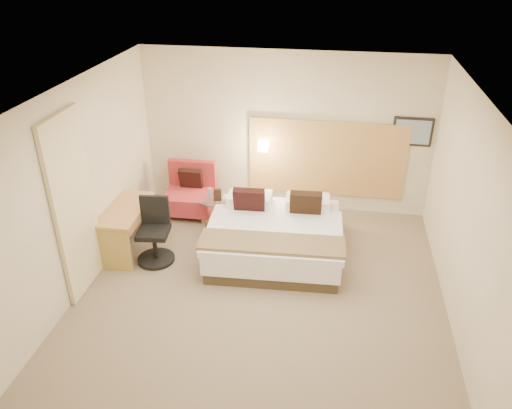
% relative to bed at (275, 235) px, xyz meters
% --- Properties ---
extents(floor, '(4.80, 5.00, 0.02)m').
position_rel_bed_xyz_m(floor, '(-0.05, -0.97, -0.32)').
color(floor, '#806D56').
rests_on(floor, ground).
extents(ceiling, '(4.80, 5.00, 0.02)m').
position_rel_bed_xyz_m(ceiling, '(-0.05, -0.97, 2.40)').
color(ceiling, white).
rests_on(ceiling, floor).
extents(wall_back, '(4.80, 0.02, 2.70)m').
position_rel_bed_xyz_m(wall_back, '(-0.05, 1.54, 1.04)').
color(wall_back, beige).
rests_on(wall_back, floor).
extents(wall_front, '(4.80, 0.02, 2.70)m').
position_rel_bed_xyz_m(wall_front, '(-0.05, -3.48, 1.04)').
color(wall_front, beige).
rests_on(wall_front, floor).
extents(wall_left, '(0.02, 5.00, 2.70)m').
position_rel_bed_xyz_m(wall_left, '(-2.46, -0.97, 1.04)').
color(wall_left, beige).
rests_on(wall_left, floor).
extents(wall_right, '(0.02, 5.00, 2.70)m').
position_rel_bed_xyz_m(wall_right, '(2.36, -0.97, 1.04)').
color(wall_right, beige).
rests_on(wall_right, floor).
extents(headboard_panel, '(2.60, 0.04, 1.30)m').
position_rel_bed_xyz_m(headboard_panel, '(0.65, 1.50, 0.64)').
color(headboard_panel, '#BD8949').
rests_on(headboard_panel, wall_back).
extents(art_frame, '(0.62, 0.03, 0.47)m').
position_rel_bed_xyz_m(art_frame, '(1.97, 1.51, 1.19)').
color(art_frame, black).
rests_on(art_frame, wall_back).
extents(art_canvas, '(0.54, 0.01, 0.39)m').
position_rel_bed_xyz_m(art_canvas, '(1.97, 1.49, 1.19)').
color(art_canvas, '#768EA3').
rests_on(art_canvas, wall_back).
extents(lamp_arm, '(0.02, 0.12, 0.02)m').
position_rel_bed_xyz_m(lamp_arm, '(-0.40, 1.45, 0.84)').
color(lamp_arm, white).
rests_on(lamp_arm, wall_back).
extents(lamp_shade, '(0.15, 0.15, 0.15)m').
position_rel_bed_xyz_m(lamp_shade, '(-0.40, 1.39, 0.84)').
color(lamp_shade, '#FFEDC6').
rests_on(lamp_shade, wall_back).
extents(curtain, '(0.06, 0.90, 2.42)m').
position_rel_bed_xyz_m(curtain, '(-2.41, -1.22, 0.91)').
color(curtain, beige).
rests_on(curtain, wall_left).
extents(bottle_a, '(0.06, 0.06, 0.18)m').
position_rel_bed_xyz_m(bottle_a, '(-1.14, 0.60, 0.30)').
color(bottle_a, '#7FADC5').
rests_on(bottle_a, side_table).
extents(menu_folder, '(0.12, 0.06, 0.20)m').
position_rel_bed_xyz_m(menu_folder, '(-1.00, 0.55, 0.31)').
color(menu_folder, '#371F16').
rests_on(menu_folder, side_table).
extents(bed, '(2.02, 1.97, 0.95)m').
position_rel_bed_xyz_m(bed, '(0.00, 0.00, 0.00)').
color(bed, '#423521').
rests_on(bed, floor).
extents(lounge_chair, '(0.83, 0.73, 0.86)m').
position_rel_bed_xyz_m(lounge_chair, '(-1.61, 1.01, 0.03)').
color(lounge_chair, tan).
rests_on(lounge_chair, floor).
extents(side_table, '(0.52, 0.52, 0.51)m').
position_rel_bed_xyz_m(side_table, '(-1.07, 0.55, -0.02)').
color(side_table, white).
rests_on(side_table, floor).
extents(desk, '(0.56, 1.16, 0.72)m').
position_rel_bed_xyz_m(desk, '(-2.17, -0.29, 0.26)').
color(desk, tan).
rests_on(desk, floor).
extents(desk_chair, '(0.60, 0.60, 0.96)m').
position_rel_bed_xyz_m(desk_chair, '(-1.70, -0.46, 0.09)').
color(desk_chair, black).
rests_on(desk_chair, floor).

